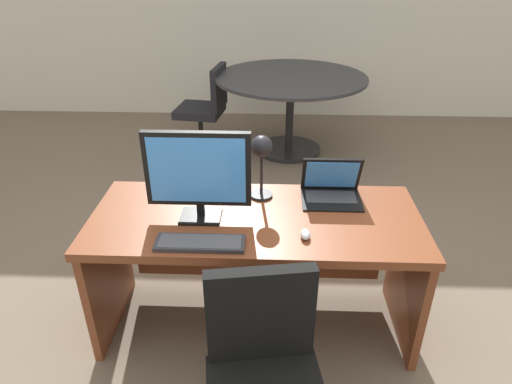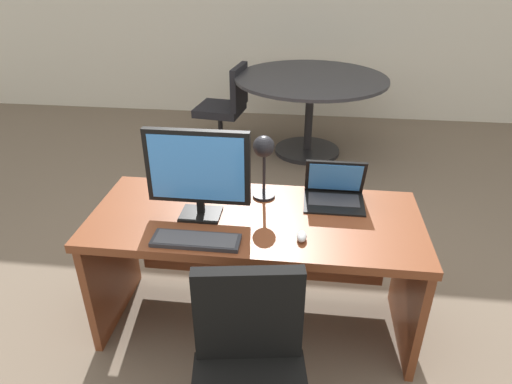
% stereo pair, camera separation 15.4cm
% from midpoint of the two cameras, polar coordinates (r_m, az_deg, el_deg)
% --- Properties ---
extents(ground, '(12.00, 12.00, 0.00)m').
position_cam_midpoint_polar(ground, '(3.91, 3.67, -0.55)').
color(ground, '#6B5B4C').
extents(desk, '(1.66, 0.70, 0.72)m').
position_cam_midpoint_polar(desk, '(2.39, 1.88, -6.56)').
color(desk, brown).
rests_on(desk, ground).
extents(monitor, '(0.50, 0.16, 0.45)m').
position_cam_midpoint_polar(monitor, '(2.14, -5.36, 2.77)').
color(monitor, black).
rests_on(monitor, desk).
extents(laptop, '(0.31, 0.25, 0.23)m').
position_cam_midpoint_polar(laptop, '(2.41, 11.73, 0.49)').
color(laptop, black).
rests_on(laptop, desk).
extents(keyboard, '(0.40, 0.13, 0.02)m').
position_cam_midpoint_polar(keyboard, '(2.06, -5.49, -6.16)').
color(keyboard, '#2D2D33').
rests_on(keyboard, desk).
extents(mouse, '(0.05, 0.08, 0.04)m').
position_cam_midpoint_polar(mouse, '(2.09, 7.93, -5.64)').
color(mouse, '#B7BABF').
rests_on(mouse, desk).
extents(desk_lamp, '(0.12, 0.15, 0.36)m').
position_cam_midpoint_polar(desk_lamp, '(2.29, 2.92, 4.75)').
color(desk_lamp, black).
rests_on(desk_lamp, desk).
extents(meeting_table, '(1.49, 1.49, 0.79)m').
position_cam_midpoint_polar(meeting_table, '(4.58, 7.86, 11.97)').
color(meeting_table, black).
rests_on(meeting_table, ground).
extents(meeting_chair_near, '(0.56, 0.56, 0.85)m').
position_cam_midpoint_polar(meeting_chair_near, '(4.84, -2.99, 9.84)').
color(meeting_chair_near, black).
rests_on(meeting_chair_near, ground).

